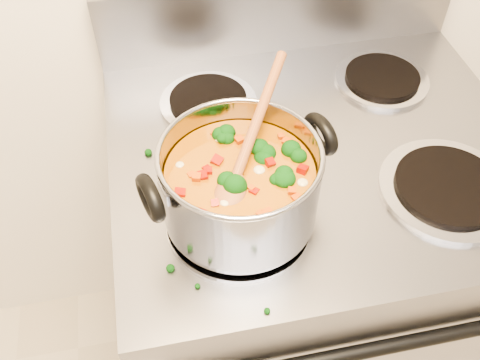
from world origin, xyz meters
TOP-DOWN VIEW (x-y plane):
  - electric_range at (0.07, 1.16)m, footprint 0.76×0.68m
  - stockpot at (-0.10, 1.02)m, footprint 0.30×0.24m
  - wooden_spoon at (-0.09, 1.04)m, footprint 0.17×0.26m
  - cooktop_crumbs at (-0.08, 1.04)m, footprint 0.35×0.29m

SIDE VIEW (x-z plane):
  - electric_range at x=0.07m, z-range -0.07..1.01m
  - cooktop_crumbs at x=-0.08m, z-range 0.92..0.93m
  - stockpot at x=-0.10m, z-range 0.93..1.07m
  - wooden_spoon at x=-0.09m, z-range 1.00..1.09m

